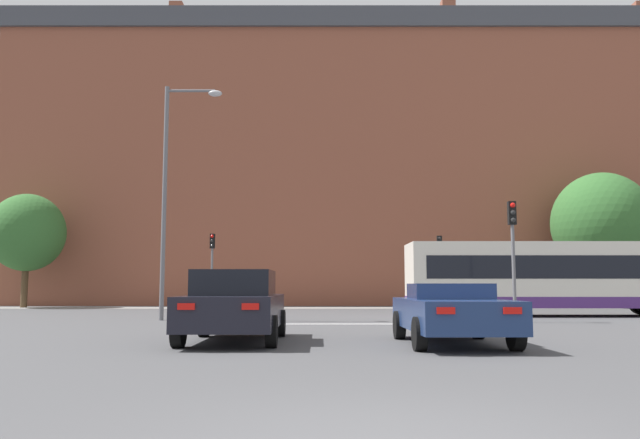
% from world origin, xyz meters
% --- Properties ---
extents(stop_line_strip, '(9.46, 0.30, 0.01)m').
position_xyz_m(stop_line_strip, '(0.00, 15.23, 0.00)').
color(stop_line_strip, silver).
rests_on(stop_line_strip, ground_plane).
extents(far_pavement, '(70.51, 2.50, 0.01)m').
position_xyz_m(far_pavement, '(0.00, 29.57, 0.01)').
color(far_pavement, gray).
rests_on(far_pavement, ground_plane).
extents(brick_civic_building, '(46.89, 11.57, 20.63)m').
position_xyz_m(brick_civic_building, '(2.19, 38.53, 9.46)').
color(brick_civic_building, brown).
rests_on(brick_civic_building, ground_plane).
extents(car_saloon_left, '(2.06, 4.40, 1.56)m').
position_xyz_m(car_saloon_left, '(-2.44, 8.90, 0.79)').
color(car_saloon_left, black).
rests_on(car_saloon_left, ground_plane).
extents(car_roadster_right, '(2.09, 4.36, 1.26)m').
position_xyz_m(car_roadster_right, '(2.18, 8.30, 0.66)').
color(car_roadster_right, navy).
rests_on(car_roadster_right, ground_plane).
extents(bus_crossing_lead, '(12.36, 2.77, 2.94)m').
position_xyz_m(bus_crossing_lead, '(9.22, 20.51, 1.57)').
color(bus_crossing_lead, silver).
rests_on(bus_crossing_lead, ground_plane).
extents(traffic_light_far_right, '(0.26, 0.31, 3.89)m').
position_xyz_m(traffic_light_far_right, '(5.85, 28.52, 2.63)').
color(traffic_light_far_right, slate).
rests_on(traffic_light_far_right, ground_plane).
extents(traffic_light_near_right, '(0.26, 0.31, 4.08)m').
position_xyz_m(traffic_light_near_right, '(5.98, 16.21, 2.75)').
color(traffic_light_near_right, slate).
rests_on(traffic_light_near_right, ground_plane).
extents(traffic_light_far_left, '(0.26, 0.31, 4.03)m').
position_xyz_m(traffic_light_far_left, '(-6.42, 28.87, 2.72)').
color(traffic_light_far_left, slate).
rests_on(traffic_light_far_left, ground_plane).
extents(street_lamp_junction, '(2.10, 0.36, 8.49)m').
position_xyz_m(street_lamp_junction, '(-5.88, 17.37, 5.08)').
color(street_lamp_junction, slate).
rests_on(street_lamp_junction, ground_plane).
extents(pedestrian_waiting, '(0.44, 0.43, 1.84)m').
position_xyz_m(pedestrian_waiting, '(-7.52, 29.14, 1.10)').
color(pedestrian_waiting, '#333851').
rests_on(pedestrian_waiting, ground_plane).
extents(pedestrian_walking_east, '(0.25, 0.41, 1.67)m').
position_xyz_m(pedestrian_walking_east, '(-6.28, 30.12, 0.98)').
color(pedestrian_walking_east, '#333851').
rests_on(pedestrian_walking_east, ground_plane).
extents(tree_by_building, '(5.49, 5.49, 7.57)m').
position_xyz_m(tree_by_building, '(15.28, 29.95, 4.68)').
color(tree_by_building, '#4C3823').
rests_on(tree_by_building, ground_plane).
extents(tree_kerbside, '(4.17, 4.17, 6.40)m').
position_xyz_m(tree_kerbside, '(-17.11, 30.16, 4.20)').
color(tree_kerbside, '#4C3823').
rests_on(tree_kerbside, ground_plane).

